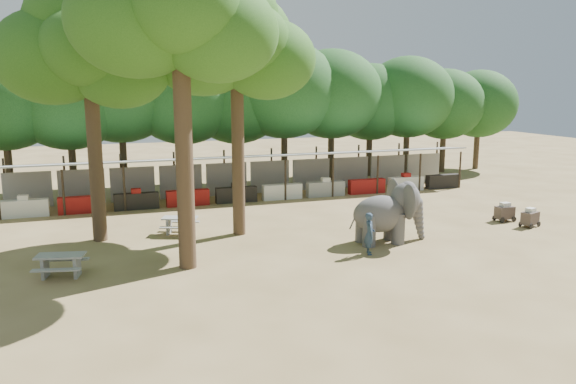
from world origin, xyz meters
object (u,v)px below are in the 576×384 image
object	(u,v)px
handler	(370,233)
picnic_table_far	(180,223)
elephant	(389,212)
yard_tree_center	(174,10)
cart_back	(505,212)
picnic_table_near	(61,262)
cart_front	(530,217)
yard_tree_back	(232,41)
yard_tree_left	(85,47)

from	to	relation	value
handler	picnic_table_far	bearing A→B (deg)	68.14
elephant	yard_tree_center	bearing A→B (deg)	-174.63
yard_tree_center	cart_back	world-z (taller)	yard_tree_center
picnic_table_near	cart_front	world-z (taller)	cart_front
handler	cart_front	bearing A→B (deg)	-63.08
elephant	cart_back	world-z (taller)	elephant
handler	picnic_table_near	world-z (taller)	handler
cart_front	handler	bearing A→B (deg)	169.57
yard_tree_back	cart_front	distance (m)	16.20
yard_tree_left	picnic_table_far	size ratio (longest dim) A/B	5.60
cart_back	yard_tree_left	bearing A→B (deg)	170.25
cart_back	yard_tree_back	bearing A→B (deg)	170.31
yard_tree_center	cart_front	xyz separation A→B (m)	(16.59, 0.50, -8.75)
yard_tree_back	yard_tree_center	bearing A→B (deg)	-126.86
picnic_table_far	cart_back	size ratio (longest dim) A/B	2.03
handler	cart_front	xyz separation A→B (m)	(9.32, 1.42, -0.39)
picnic_table_far	cart_back	xyz separation A→B (m)	(15.64, -2.87, -0.04)
yard_tree_left	picnic_table_near	size ratio (longest dim) A/B	5.71
yard_tree_left	picnic_table_near	distance (m)	9.14
picnic_table_near	picnic_table_far	bearing A→B (deg)	56.13
elephant	cart_front	world-z (taller)	elephant
elephant	cart_back	bearing A→B (deg)	14.14
yard_tree_center	picnic_table_far	world-z (taller)	yard_tree_center
yard_tree_back	picnic_table_far	world-z (taller)	yard_tree_back
picnic_table_near	handler	bearing A→B (deg)	7.64
yard_tree_left	yard_tree_back	world-z (taller)	yard_tree_back
yard_tree_center	picnic_table_far	distance (m)	9.91
handler	picnic_table_near	distance (m)	11.59
yard_tree_left	cart_front	bearing A→B (deg)	-12.95
handler	picnic_table_far	world-z (taller)	handler
handler	elephant	bearing A→B (deg)	-32.56
yard_tree_left	picnic_table_near	bearing A→B (deg)	-104.62
elephant	cart_front	xyz separation A→B (m)	(7.72, 0.12, -0.86)
handler	cart_back	world-z (taller)	handler
yard_tree_back	cart_back	xyz separation A→B (m)	(13.24, -2.16, -8.08)
yard_tree_back	elephant	distance (m)	9.99
cart_front	picnic_table_far	bearing A→B (deg)	146.16
cart_front	cart_back	bearing A→B (deg)	85.75
yard_tree_left	picnic_table_far	world-z (taller)	yard_tree_left
yard_tree_left	cart_back	xyz separation A→B (m)	(19.24, -3.16, -7.73)
handler	picnic_table_near	size ratio (longest dim) A/B	0.88
picnic_table_far	cart_front	bearing A→B (deg)	6.82
yard_tree_left	cart_front	size ratio (longest dim) A/B	10.08
cart_front	cart_back	world-z (taller)	cart_back
yard_tree_back	cart_back	bearing A→B (deg)	-9.28
yard_tree_center	picnic_table_near	xyz separation A→B (m)	(-4.26, 0.19, -8.67)
yard_tree_center	elephant	size ratio (longest dim) A/B	3.50
elephant	handler	world-z (taller)	elephant
yard_tree_left	cart_back	size ratio (longest dim) A/B	11.35
yard_tree_left	handler	xyz separation A→B (m)	(10.27, -5.93, -7.35)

